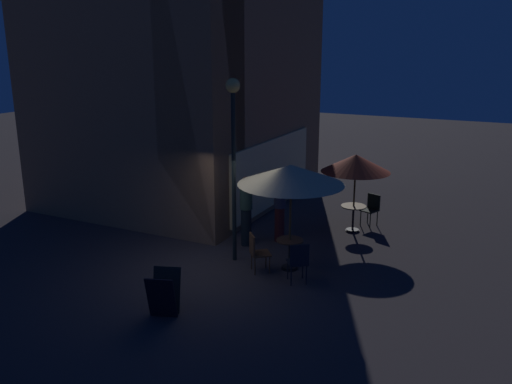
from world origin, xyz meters
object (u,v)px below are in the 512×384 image
patron_standing_1 (246,210)px  menu_sandwich_board (164,294)px  cafe_table_0 (353,213)px  patio_umbrella_0 (356,164)px  cafe_chair_0 (371,207)px  cafe_chair_2 (298,260)px  cafe_chair_1 (256,250)px  street_lamp_near_corner (233,135)px  patron_standing_0 (280,209)px  cafe_table_1 (290,249)px  patio_umbrella_1 (291,175)px

patron_standing_1 → menu_sandwich_board: bearing=-178.5°
cafe_table_0 → patio_umbrella_0: patio_umbrella_0 is taller
cafe_chair_0 → cafe_chair_2: cafe_chair_2 is taller
cafe_table_0 → cafe_chair_1: size_ratio=0.82×
street_lamp_near_corner → cafe_chair_2: size_ratio=4.60×
menu_sandwich_board → patron_standing_0: (4.79, -0.33, 0.45)m
cafe_chair_0 → cafe_table_0: bearing=-0.0°
patron_standing_0 → patio_umbrella_0: bearing=38.2°
street_lamp_near_corner → cafe_table_0: street_lamp_near_corner is taller
patio_umbrella_0 → patron_standing_1: size_ratio=1.19×
cafe_table_0 → patron_standing_1: 3.21m
cafe_chair_1 → cafe_chair_2: (-0.18, -1.11, 0.03)m
cafe_chair_0 → cafe_chair_2: size_ratio=0.96×
cafe_table_1 → cafe_chair_2: 0.85m
patio_umbrella_1 → cafe_chair_2: bearing=-144.6°
patio_umbrella_0 → cafe_chair_2: bearing=178.7°
cafe_table_0 → patio_umbrella_1: size_ratio=0.30×
cafe_table_0 → patron_standing_1: size_ratio=0.40×
menu_sandwich_board → patio_umbrella_1: (3.19, -1.30, 1.82)m
patio_umbrella_0 → patio_umbrella_1: patio_umbrella_1 is taller
menu_sandwich_board → cafe_chair_2: bearing=-54.7°
menu_sandwich_board → patio_umbrella_1: size_ratio=0.36×
patio_umbrella_1 → patron_standing_1: patio_umbrella_1 is taller
cafe_table_1 → cafe_chair_2: (-0.69, -0.49, 0.08)m
menu_sandwich_board → patron_standing_0: bearing=-23.0°
street_lamp_near_corner → patio_umbrella_0: 4.05m
patio_umbrella_0 → patron_standing_1: 3.34m
patio_umbrella_1 → patron_standing_1: (0.94, 1.63, -1.32)m
patron_standing_1 → cafe_table_0: bearing=-47.1°
patio_umbrella_0 → cafe_chair_1: patio_umbrella_0 is taller
cafe_table_0 → patron_standing_0: size_ratio=0.43×
cafe_table_0 → patio_umbrella_0: 1.43m
patio_umbrella_0 → patron_standing_0: 2.49m
street_lamp_near_corner → patron_standing_1: street_lamp_near_corner is taller
menu_sandwich_board → cafe_chair_0: cafe_chair_0 is taller
patio_umbrella_0 → cafe_chair_0: size_ratio=2.42×
cafe_table_0 → cafe_chair_0: bearing=-21.6°
menu_sandwich_board → cafe_chair_0: size_ratio=0.97×
cafe_chair_2 → patio_umbrella_1: bearing=-0.0°
cafe_table_1 → patron_standing_0: (1.60, 0.97, 0.42)m
patio_umbrella_0 → cafe_table_1: bearing=169.8°
street_lamp_near_corner → cafe_chair_2: (-0.60, -1.91, -2.53)m
menu_sandwich_board → patio_umbrella_1: bearing=-41.2°
cafe_table_0 → cafe_chair_0: cafe_chair_0 is taller
cafe_chair_0 → patron_standing_1: (-3.08, 2.53, 0.41)m
patron_standing_1 → patron_standing_0: bearing=-48.3°
patron_standing_0 → patron_standing_1: 0.94m
cafe_table_1 → patron_standing_0: bearing=31.2°
cafe_table_1 → cafe_chair_2: bearing=-144.6°
cafe_table_0 → cafe_chair_1: 3.93m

